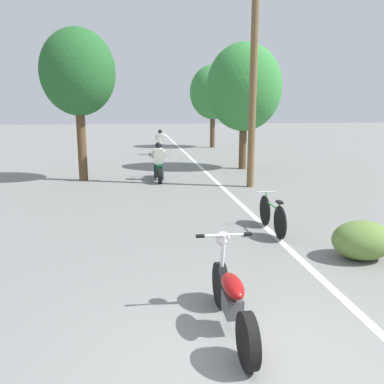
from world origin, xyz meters
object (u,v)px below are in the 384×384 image
roadside_tree_right_near (244,87)px  motorcycle_foreground (232,298)px  roadside_tree_left (78,73)px  motorcycle_rider_far (160,145)px  bicycle_parked (272,215)px  motorcycle_rider_lead (159,166)px  roadside_tree_right_far (213,92)px  utility_pole (253,74)px

roadside_tree_right_near → motorcycle_foreground: (-3.51, -12.76, -3.05)m
roadside_tree_left → motorcycle_foreground: roadside_tree_left is taller
motorcycle_foreground → roadside_tree_right_near: bearing=74.6°
motorcycle_foreground → motorcycle_rider_far: size_ratio=0.95×
roadside_tree_right_near → motorcycle_foreground: 13.58m
bicycle_parked → roadside_tree_left: bearing=124.7°
motorcycle_foreground → roadside_tree_left: bearing=105.8°
motorcycle_rider_lead → motorcycle_rider_far: size_ratio=0.95×
motorcycle_rider_lead → roadside_tree_left: bearing=173.5°
roadside_tree_right_far → motorcycle_foreground: (-3.96, -22.18, -3.14)m
roadside_tree_left → motorcycle_rider_lead: (2.76, -0.31, -3.30)m
roadside_tree_left → bicycle_parked: bearing=-55.3°
roadside_tree_right_far → motorcycle_foreground: roadside_tree_right_far is taller
motorcycle_rider_far → roadside_tree_left: bearing=-113.6°
utility_pole → roadside_tree_right_far: 13.49m
roadside_tree_right_far → motorcycle_rider_far: size_ratio=2.53×
utility_pole → roadside_tree_right_far: size_ratio=1.37×
motorcycle_rider_lead → bicycle_parked: motorcycle_rider_lead is taller
roadside_tree_right_far → roadside_tree_left: (-7.00, -11.41, 0.27)m
motorcycle_rider_lead → bicycle_parked: 7.01m
utility_pole → roadside_tree_right_far: utility_pole is taller
roadside_tree_right_far → roadside_tree_right_near: bearing=-92.7°
motorcycle_foreground → motorcycle_rider_lead: (-0.28, 10.45, 0.11)m
roadside_tree_right_near → roadside_tree_right_far: bearing=87.3°
roadside_tree_right_near → bicycle_parked: 9.66m
roadside_tree_right_near → motorcycle_foreground: bearing=-105.4°
roadside_tree_left → motorcycle_rider_lead: bearing=-6.5°
utility_pole → bicycle_parked: 6.07m
roadside_tree_right_far → roadside_tree_left: size_ratio=0.99×
motorcycle_rider_far → utility_pole: bearing=-75.6°
utility_pole → roadside_tree_right_near: 4.10m
utility_pole → bicycle_parked: bearing=-100.6°
utility_pole → roadside_tree_left: size_ratio=1.35×
roadside_tree_right_far → motorcycle_rider_far: bearing=-133.9°
motorcycle_rider_lead → roadside_tree_right_near: bearing=31.3°
motorcycle_rider_lead → utility_pole: bearing=-29.6°
motorcycle_rider_lead → motorcycle_foreground: bearing=-88.5°
motorcycle_foreground → motorcycle_rider_lead: motorcycle_rider_lead is taller
roadside_tree_right_near → roadside_tree_right_far: (0.45, 9.42, 0.09)m
roadside_tree_left → bicycle_parked: size_ratio=3.18×
motorcycle_rider_far → motorcycle_foreground: bearing=-90.8°
motorcycle_rider_far → roadside_tree_right_near: bearing=-59.8°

